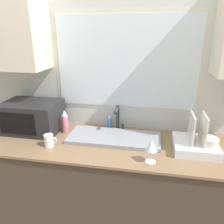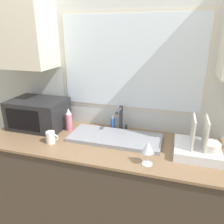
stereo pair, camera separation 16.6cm
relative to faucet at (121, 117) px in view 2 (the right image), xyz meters
The scene contains 10 objects.
countertop 0.63m from the faucet, 77.38° to the right, with size 2.29×0.69×0.89m.
wall_back 0.39m from the faucet, 59.59° to the left, with size 6.00×0.38×2.60m.
sink_basin 0.21m from the faucet, 91.50° to the right, with size 0.77×0.32×0.03m.
faucet is the anchor object (origin of this frame).
microwave 0.78m from the faucet, behind, with size 0.50×0.36×0.27m.
dish_rack 0.69m from the faucet, 19.67° to the right, with size 0.32×0.32×0.29m.
spray_bottle 0.47m from the faucet, 166.49° to the right, with size 0.06×0.06×0.21m.
soap_bottle 0.12m from the faucet, 158.91° to the left, with size 0.04×0.04×0.13m.
mug_near_sink 0.62m from the faucet, 142.40° to the right, with size 0.11×0.07×0.10m.
wine_glass 0.55m from the faucet, 56.52° to the right, with size 0.08×0.08×0.17m.
Camera 2 is at (0.39, -1.20, 1.74)m, focal length 35.00 mm.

